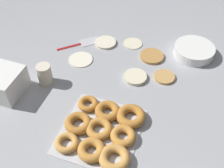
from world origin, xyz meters
TOP-DOWN VIEW (x-y plane):
  - ground_plane at (0.00, 0.00)m, footprint 3.00×3.00m
  - pancake_0 at (0.10, 0.02)m, footprint 0.10×0.10m
  - pancake_1 at (-0.18, 0.05)m, footprint 0.11×0.11m
  - pancake_2 at (0.02, 0.25)m, footprint 0.09×0.09m
  - pancake_3 at (-0.11, 0.21)m, footprint 0.11×0.11m
  - pancake_4 at (0.23, 0.06)m, footprint 0.09×0.09m
  - pancake_5 at (0.14, 0.18)m, footprint 0.11×0.11m
  - donut_tray at (0.07, -0.31)m, footprint 0.29×0.31m
  - batter_bowl at (0.32, 0.27)m, footprint 0.19×0.19m
  - container_stack at (-0.39, -0.25)m, footprint 0.15×0.15m
  - paper_cup at (-0.26, -0.14)m, footprint 0.06×0.06m
  - spatula at (-0.21, 0.18)m, footprint 0.19×0.18m

SIDE VIEW (x-z plane):
  - ground_plane at x=0.00m, z-range 0.00..0.00m
  - spatula at x=-0.21m, z-range 0.00..0.01m
  - pancake_2 at x=0.02m, z-range 0.00..0.01m
  - pancake_1 at x=-0.18m, z-range 0.00..0.01m
  - pancake_4 at x=0.23m, z-range 0.00..0.01m
  - pancake_3 at x=-0.11m, z-range 0.00..0.01m
  - pancake_5 at x=0.14m, z-range 0.00..0.01m
  - pancake_0 at x=0.10m, z-range 0.00..0.02m
  - donut_tray at x=0.07m, z-range 0.00..0.04m
  - batter_bowl at x=0.32m, z-range 0.00..0.05m
  - paper_cup at x=-0.26m, z-range 0.00..0.09m
  - container_stack at x=-0.39m, z-range 0.00..0.11m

